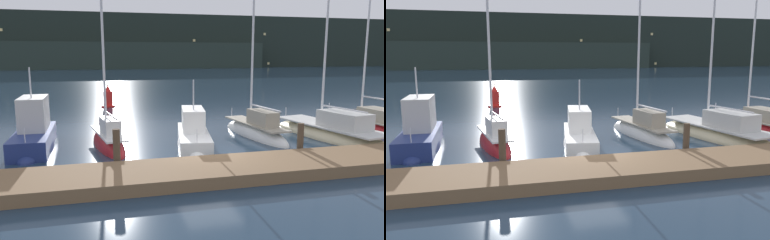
{
  "view_description": "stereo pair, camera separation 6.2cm",
  "coord_description": "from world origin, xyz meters",
  "views": [
    {
      "loc": [
        -4.64,
        -14.96,
        4.51
      ],
      "look_at": [
        0.0,
        3.21,
        1.2
      ],
      "focal_mm": 35.0,
      "sensor_mm": 36.0,
      "label": 1
    },
    {
      "loc": [
        -4.57,
        -14.98,
        4.51
      ],
      "look_at": [
        0.0,
        3.21,
        1.2
      ],
      "focal_mm": 35.0,
      "sensor_mm": 36.0,
      "label": 2
    }
  ],
  "objects": [
    {
      "name": "ground_plane",
      "position": [
        0.0,
        0.0,
        0.0
      ],
      "size": [
        400.0,
        400.0,
        0.0
      ],
      "primitive_type": "plane",
      "color": "#1E3347"
    },
    {
      "name": "dock",
      "position": [
        0.0,
        -2.19,
        0.23
      ],
      "size": [
        33.79,
        2.8,
        0.45
      ],
      "primitive_type": "cube",
      "color": "brown",
      "rests_on": "ground"
    },
    {
      "name": "mooring_pile_1",
      "position": [
        -3.98,
        -0.54,
        0.83
      ],
      "size": [
        0.28,
        0.28,
        1.66
      ],
      "primitive_type": "cylinder",
      "color": "#4C3D2D",
      "rests_on": "ground"
    },
    {
      "name": "mooring_pile_2",
      "position": [
        3.98,
        -0.54,
        0.76
      ],
      "size": [
        0.28,
        0.28,
        1.52
      ],
      "primitive_type": "cylinder",
      "color": "#4C3D2D",
      "rests_on": "ground"
    },
    {
      "name": "motorboat_berth_2",
      "position": [
        -7.67,
        4.03,
        0.43
      ],
      "size": [
        1.88,
        5.86,
        4.61
      ],
      "color": "navy",
      "rests_on": "ground"
    },
    {
      "name": "sailboat_berth_3",
      "position": [
        -4.19,
        3.41,
        0.16
      ],
      "size": [
        2.03,
        5.32,
        8.39
      ],
      "color": "red",
      "rests_on": "ground"
    },
    {
      "name": "motorboat_berth_4",
      "position": [
        0.05,
        3.11,
        0.29
      ],
      "size": [
        2.65,
        5.87,
        3.8
      ],
      "color": "white",
      "rests_on": "ground"
    },
    {
      "name": "sailboat_berth_5",
      "position": [
        3.85,
        3.96,
        0.16
      ],
      "size": [
        2.11,
        6.38,
        8.58
      ],
      "color": "white",
      "rests_on": "ground"
    },
    {
      "name": "sailboat_berth_6",
      "position": [
        7.74,
        2.66,
        0.16
      ],
      "size": [
        3.8,
        8.55,
        10.06
      ],
      "color": "beige",
      "rests_on": "ground"
    },
    {
      "name": "sailboat_berth_7",
      "position": [
        11.67,
        4.43,
        0.14
      ],
      "size": [
        2.56,
        8.54,
        13.38
      ],
      "color": "red",
      "rests_on": "ground"
    },
    {
      "name": "channel_buoy",
      "position": [
        -3.73,
        17.95,
        0.75
      ],
      "size": [
        1.18,
        1.18,
        2.0
      ],
      "color": "red",
      "rests_on": "ground"
    },
    {
      "name": "hillside_backdrop",
      "position": [
        -3.49,
        113.52,
        7.99
      ],
      "size": [
        240.0,
        23.0,
        17.36
      ],
      "color": "#1E2823",
      "rests_on": "ground"
    },
    {
      "name": "rowboat_adrift",
      "position": [
        16.63,
        10.18,
        0.0
      ],
      "size": [
        3.55,
        2.46,
        0.56
      ],
      "color": "#2D3338",
      "rests_on": "ground"
    }
  ]
}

